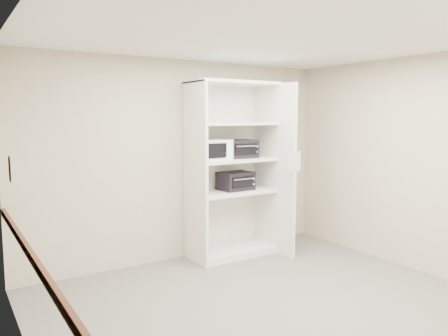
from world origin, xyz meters
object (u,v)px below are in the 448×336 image
microwave (212,150)px  toaster_oven_upper (240,149)px  toaster_oven_lower (236,181)px  shelving_unit (235,175)px

microwave → toaster_oven_upper: (0.48, 0.04, -0.01)m
microwave → toaster_oven_upper: 0.48m
toaster_oven_lower → toaster_oven_upper: bearing=-15.6°
toaster_oven_lower → microwave: bearing=-175.8°
shelving_unit → toaster_oven_upper: (0.09, 0.02, 0.37)m
shelving_unit → toaster_oven_upper: bearing=11.6°
shelving_unit → toaster_oven_lower: 0.09m
toaster_oven_lower → shelving_unit: bearing=-133.1°
shelving_unit → microwave: bearing=-177.2°
shelving_unit → toaster_oven_upper: size_ratio=5.47×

